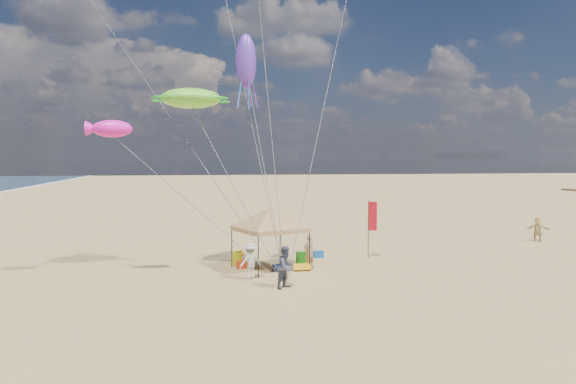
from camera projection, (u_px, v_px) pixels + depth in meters
name	position (u px, v px, depth m)	size (l,w,h in m)	color
ground	(299.00, 290.00, 23.48)	(280.00, 280.00, 0.00)	tan
canopy_tent	(270.00, 210.00, 27.60)	(5.40, 5.40, 3.60)	black
feather_flag	(371.00, 220.00, 30.64)	(0.47, 0.19, 3.24)	black
cooler_red	(242.00, 265.00, 27.94)	(0.54, 0.38, 0.38)	#BA340E
cooler_blue	(318.00, 254.00, 30.87)	(0.54, 0.38, 0.38)	#13489D
bag_navy	(278.00, 267.00, 27.30)	(0.36, 0.36, 0.60)	black
bag_orange	(240.00, 254.00, 31.03)	(0.36, 0.36, 0.60)	orange
chair_green	(301.00, 259.00, 28.74)	(0.50, 0.50, 0.70)	green
chair_yellow	(236.00, 258.00, 28.88)	(0.50, 0.50, 0.70)	#F5FF1C
crate_grey	(289.00, 268.00, 27.39)	(0.34, 0.30, 0.28)	slate
beach_cart	(302.00, 267.00, 27.37)	(0.90, 0.50, 0.24)	yellow
person_near_a	(309.00, 252.00, 27.74)	(0.64, 0.42, 1.76)	tan
person_near_b	(286.00, 267.00, 23.72)	(0.90, 0.70, 1.84)	#3B3F51
person_near_c	(250.00, 261.00, 25.51)	(1.09, 0.63, 1.69)	beige
person_far_c	(538.00, 229.00, 36.71)	(1.53, 0.49, 1.65)	tan
turtle_kite	(191.00, 98.00, 26.66)	(2.95, 2.36, 0.98)	#65DA2F
fish_kite	(112.00, 129.00, 24.87)	(1.80, 0.90, 0.80)	#FF19B9
squid_kite	(246.00, 61.00, 26.33)	(1.00, 1.00, 2.61)	#5931B0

